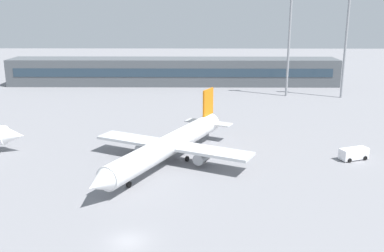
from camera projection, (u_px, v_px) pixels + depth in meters
name	position (u px, v px, depth m)	size (l,w,h in m)	color
ground_plane	(157.00, 140.00, 89.75)	(400.00, 400.00, 0.00)	gray
terminal_building	(173.00, 72.00, 152.24)	(111.93, 12.13, 9.00)	#4C5156
airplane_near	(168.00, 146.00, 75.83)	(28.15, 38.93, 10.38)	white
service_van_white	(354.00, 154.00, 78.15)	(5.57, 3.75, 2.08)	white
floodlight_tower_west	(289.00, 39.00, 129.44)	(3.20, 0.80, 29.73)	gray
floodlight_tower_east	(346.00, 38.00, 126.85)	(3.20, 0.80, 31.04)	gray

